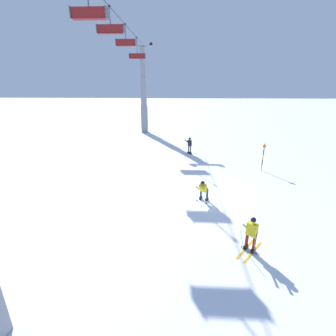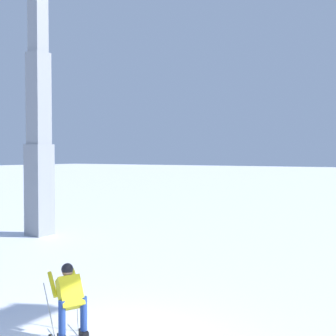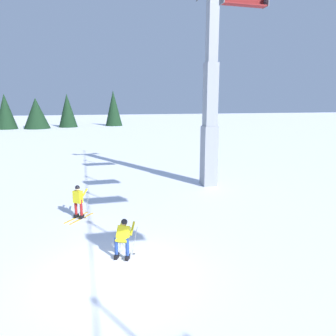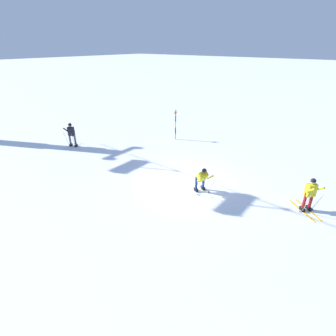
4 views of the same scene
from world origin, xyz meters
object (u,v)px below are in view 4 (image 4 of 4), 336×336
(trail_marker_pole, at_px, (176,124))
(skier_distant_downhill, at_px, (310,193))
(skier_carving_main, at_px, (202,178))
(skier_distant_uphill, at_px, (71,133))

(trail_marker_pole, bearing_deg, skier_distant_downhill, 159.36)
(skier_carving_main, relative_size, skier_distant_uphill, 0.98)
(skier_carving_main, xyz_separation_m, skier_distant_uphill, (10.67, 0.41, 0.23))
(skier_distant_uphill, height_order, skier_distant_downhill, skier_distant_uphill)
(skier_carving_main, xyz_separation_m, skier_distant_downhill, (-4.53, -1.58, 0.14))
(skier_carving_main, bearing_deg, trail_marker_pole, -43.38)
(skier_distant_uphill, relative_size, skier_distant_downhill, 1.07)
(skier_distant_uphill, bearing_deg, skier_distant_downhill, -172.54)
(trail_marker_pole, distance_m, skier_distant_downhill, 11.03)
(skier_distant_uphill, distance_m, skier_distant_downhill, 15.34)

